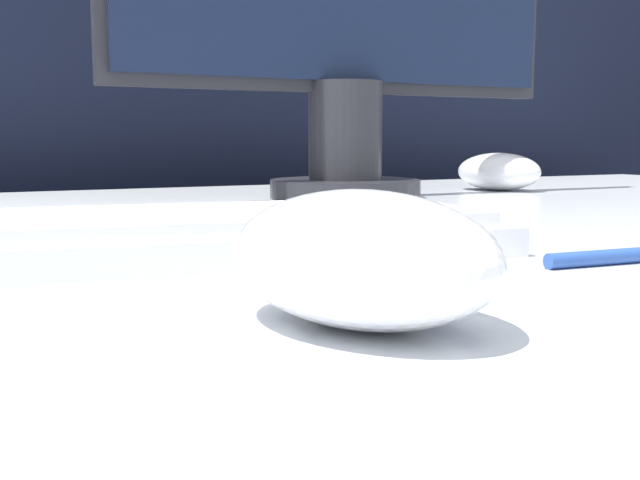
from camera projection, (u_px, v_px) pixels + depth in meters
The scene contains 4 objects.
partition_panel at pixel (74, 240), 1.07m from camera, with size 5.00×0.03×1.28m.
computer_mouse_near at pixel (361, 258), 0.26m from camera, with size 0.10×0.12×0.05m.
keyboard at pixel (82, 239), 0.39m from camera, with size 0.47×0.19×0.02m.
computer_mouse_far at pixel (499, 172), 0.93m from camera, with size 0.10×0.13×0.05m.
Camera 1 is at (-0.16, -0.39, 0.79)m, focal length 42.00 mm.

